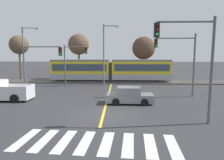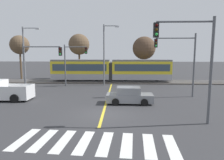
% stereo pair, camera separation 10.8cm
% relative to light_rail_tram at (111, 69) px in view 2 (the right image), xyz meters
% --- Properties ---
extents(ground_plane, '(200.00, 200.00, 0.00)m').
position_rel_light_rail_tram_xyz_m(ground_plane, '(0.17, -16.81, -2.05)').
color(ground_plane, '#333335').
extents(track_bed, '(120.00, 4.00, 0.18)m').
position_rel_light_rail_tram_xyz_m(track_bed, '(0.17, 0.01, -1.96)').
color(track_bed, '#4C4742').
rests_on(track_bed, ground).
extents(rail_near, '(120.00, 0.08, 0.10)m').
position_rel_light_rail_tram_xyz_m(rail_near, '(0.17, -0.71, -1.82)').
color(rail_near, '#939399').
rests_on(rail_near, track_bed).
extents(rail_far, '(120.00, 0.08, 0.10)m').
position_rel_light_rail_tram_xyz_m(rail_far, '(0.17, 0.73, -1.82)').
color(rail_far, '#939399').
rests_on(rail_far, track_bed).
extents(light_rail_tram, '(18.50, 2.64, 3.43)m').
position_rel_light_rail_tram_xyz_m(light_rail_tram, '(0.00, 0.00, 0.00)').
color(light_rail_tram, '#9E9EA3').
rests_on(light_rail_tram, track_bed).
extents(crosswalk_stripe_0, '(0.76, 2.83, 0.01)m').
position_rel_light_rail_tram_xyz_m(crosswalk_stripe_0, '(-3.67, -21.36, -2.04)').
color(crosswalk_stripe_0, silver).
rests_on(crosswalk_stripe_0, ground).
extents(crosswalk_stripe_1, '(0.76, 2.83, 0.01)m').
position_rel_light_rail_tram_xyz_m(crosswalk_stripe_1, '(-2.57, -21.44, -2.04)').
color(crosswalk_stripe_1, silver).
rests_on(crosswalk_stripe_1, ground).
extents(crosswalk_stripe_2, '(0.76, 2.83, 0.01)m').
position_rel_light_rail_tram_xyz_m(crosswalk_stripe_2, '(-1.48, -21.52, -2.04)').
color(crosswalk_stripe_2, silver).
rests_on(crosswalk_stripe_2, ground).
extents(crosswalk_stripe_3, '(0.76, 2.83, 0.01)m').
position_rel_light_rail_tram_xyz_m(crosswalk_stripe_3, '(-0.38, -21.60, -2.04)').
color(crosswalk_stripe_3, silver).
rests_on(crosswalk_stripe_3, ground).
extents(crosswalk_stripe_4, '(0.76, 2.83, 0.01)m').
position_rel_light_rail_tram_xyz_m(crosswalk_stripe_4, '(0.72, -21.68, -2.04)').
color(crosswalk_stripe_4, silver).
rests_on(crosswalk_stripe_4, ground).
extents(crosswalk_stripe_5, '(0.76, 2.83, 0.01)m').
position_rel_light_rail_tram_xyz_m(crosswalk_stripe_5, '(1.82, -21.76, -2.04)').
color(crosswalk_stripe_5, silver).
rests_on(crosswalk_stripe_5, ground).
extents(crosswalk_stripe_6, '(0.76, 2.83, 0.01)m').
position_rel_light_rail_tram_xyz_m(crosswalk_stripe_6, '(2.91, -21.84, -2.04)').
color(crosswalk_stripe_6, silver).
rests_on(crosswalk_stripe_6, ground).
extents(crosswalk_stripe_7, '(0.76, 2.83, 0.01)m').
position_rel_light_rail_tram_xyz_m(crosswalk_stripe_7, '(4.01, -21.92, -2.04)').
color(crosswalk_stripe_7, silver).
rests_on(crosswalk_stripe_7, ground).
extents(lane_centre_line, '(0.20, 17.65, 0.01)m').
position_rel_light_rail_tram_xyz_m(lane_centre_line, '(0.17, -10.82, -2.05)').
color(lane_centre_line, gold).
rests_on(lane_centre_line, ground).
extents(sedan_crossing, '(4.23, 1.97, 1.52)m').
position_rel_light_rail_tram_xyz_m(sedan_crossing, '(2.31, -13.40, -1.35)').
color(sedan_crossing, gray).
rests_on(sedan_crossing, ground).
extents(pickup_truck, '(5.41, 2.26, 1.98)m').
position_rel_light_rail_tram_xyz_m(pickup_truck, '(-10.03, -12.62, -1.21)').
color(pickup_truck, silver).
rests_on(pickup_truck, ground).
extents(traffic_light_near_right, '(3.75, 0.38, 6.78)m').
position_rel_light_rail_tram_xyz_m(traffic_light_near_right, '(5.98, -18.60, 2.45)').
color(traffic_light_near_right, '#515459').
rests_on(traffic_light_near_right, ground).
extents(traffic_light_mid_left, '(4.25, 0.38, 5.63)m').
position_rel_light_rail_tram_xyz_m(traffic_light_mid_left, '(-7.40, -10.18, 1.74)').
color(traffic_light_mid_left, '#515459').
rests_on(traffic_light_mid_left, ground).
extents(traffic_light_far_left, '(3.25, 0.38, 5.77)m').
position_rel_light_rail_tram_xyz_m(traffic_light_far_left, '(-5.20, -3.54, 1.79)').
color(traffic_light_far_left, '#515459').
rests_on(traffic_light_far_left, ground).
extents(traffic_light_mid_right, '(4.25, 0.38, 6.59)m').
position_rel_light_rail_tram_xyz_m(traffic_light_mid_right, '(7.74, -10.30, 2.30)').
color(traffic_light_mid_right, '#515459').
rests_on(traffic_light_mid_right, ground).
extents(street_lamp_west, '(2.54, 0.28, 8.32)m').
position_rel_light_rail_tram_xyz_m(street_lamp_west, '(-12.15, -2.89, 2.73)').
color(street_lamp_west, slate).
rests_on(street_lamp_west, ground).
extents(street_lamp_centre, '(2.21, 0.28, 8.55)m').
position_rel_light_rail_tram_xyz_m(street_lamp_centre, '(-0.64, -3.01, 2.81)').
color(street_lamp_centre, slate).
rests_on(street_lamp_centre, ground).
extents(bare_tree_far_west, '(3.31, 3.31, 7.73)m').
position_rel_light_rail_tram_xyz_m(bare_tree_far_west, '(-16.32, 3.69, 3.97)').
color(bare_tree_far_west, brown).
rests_on(bare_tree_far_west, ground).
extents(bare_tree_west, '(3.66, 3.66, 7.98)m').
position_rel_light_rail_tram_xyz_m(bare_tree_west, '(-5.83, 4.14, 4.07)').
color(bare_tree_west, brown).
rests_on(bare_tree_west, ground).
extents(bare_tree_east, '(4.02, 4.02, 7.51)m').
position_rel_light_rail_tram_xyz_m(bare_tree_east, '(5.63, 4.36, 3.43)').
color(bare_tree_east, brown).
rests_on(bare_tree_east, ground).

